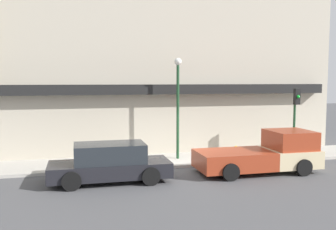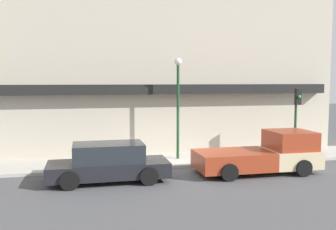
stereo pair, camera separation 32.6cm
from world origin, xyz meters
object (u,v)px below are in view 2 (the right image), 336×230
at_px(parked_car, 109,163).
at_px(fire_hydrant, 236,152).
at_px(pickup_truck, 264,155).
at_px(street_lamp, 178,95).
at_px(traffic_light, 297,110).

distance_m(parked_car, fire_hydrant, 6.80).
relative_size(pickup_truck, street_lamp, 1.07).
distance_m(parked_car, traffic_light, 9.87).
height_order(pickup_truck, parked_car, pickup_truck).
bearing_deg(fire_hydrant, parked_car, -159.92).
xyz_separation_m(parked_car, traffic_light, (9.48, 2.10, 1.77)).
bearing_deg(parked_car, street_lamp, 40.87).
bearing_deg(traffic_light, street_lamp, 171.26).
relative_size(parked_car, street_lamp, 0.96).
height_order(pickup_truck, street_lamp, street_lamp).
bearing_deg(fire_hydrant, street_lamp, 166.43).
bearing_deg(parked_car, fire_hydrant, 20.96).
xyz_separation_m(pickup_truck, parked_car, (-6.69, 0.00, -0.04)).
bearing_deg(fire_hydrant, pickup_truck, -82.42).
bearing_deg(pickup_truck, parked_car, -179.25).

